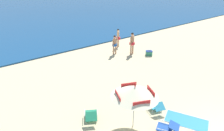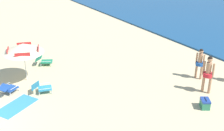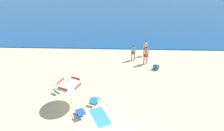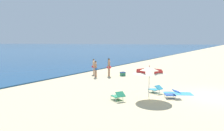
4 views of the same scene
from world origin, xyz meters
name	(u,v)px [view 1 (image 1 of 4)]	position (x,y,z in m)	size (l,w,h in m)	color
beach_umbrella_striped_main	(135,92)	(-2.54, 3.42, 1.71)	(2.50, 2.50, 1.99)	silver
lounge_chair_under_umbrella	(91,115)	(-3.76, 4.83, 0.27)	(0.91, 1.03, 0.52)	#1E7F56
lounge_chair_beside_umbrella	(156,106)	(-0.94, 3.55, 0.27)	(0.79, 1.01, 0.52)	teal
lounge_chair_facing_sea	(168,127)	(-1.71, 2.26, 0.28)	(0.87, 1.01, 0.50)	#1E4799
person_standing_near_shore	(132,42)	(3.25, 9.78, 1.03)	(0.51, 0.44, 1.78)	tan
person_standing_beside	(118,37)	(3.42, 11.78, 0.95)	(0.43, 0.40, 1.64)	#D8A87F
person_wading_in	(115,43)	(2.10, 10.59, 0.91)	(0.46, 0.39, 1.58)	tan
cooler_box	(149,53)	(4.12, 8.69, 0.20)	(0.61, 0.57, 0.43)	#2D7F5B
beach_towel	(186,121)	(-0.45, 2.19, 0.01)	(0.90, 1.80, 0.01)	#3384BC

